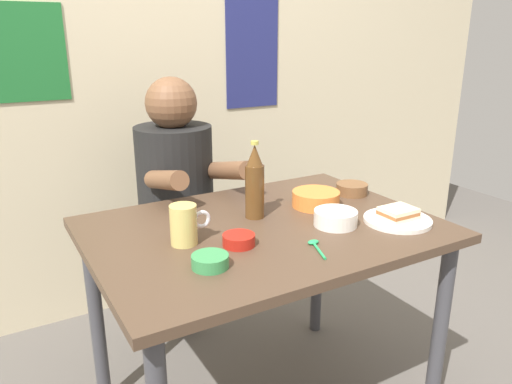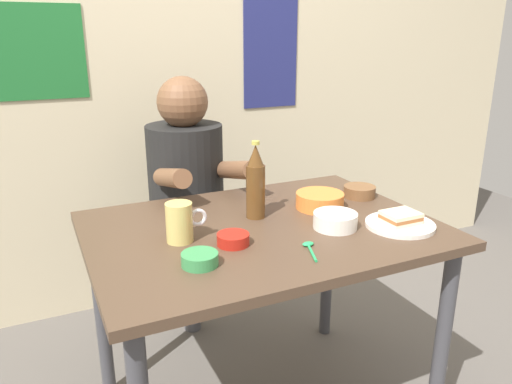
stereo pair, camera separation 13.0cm
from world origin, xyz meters
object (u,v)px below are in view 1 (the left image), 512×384
at_px(person_seated, 176,175).
at_px(stool, 180,264).
at_px(beer_bottle, 255,183).
at_px(dining_table, 264,252).
at_px(beer_mug, 184,225).
at_px(sandwich, 398,213).
at_px(plate_orange, 397,220).
at_px(dip_bowl_green, 210,261).

bearing_deg(person_seated, stool, 90.00).
height_order(person_seated, beer_bottle, person_seated).
relative_size(dining_table, beer_mug, 8.73).
bearing_deg(stool, person_seated, -90.00).
bearing_deg(dining_table, beer_bottle, 80.66).
height_order(person_seated, beer_mug, person_seated).
height_order(stool, sandwich, sandwich).
bearing_deg(sandwich, plate_orange, 0.00).
bearing_deg(person_seated, beer_mug, -108.92).
xyz_separation_m(beer_mug, dip_bowl_green, (-0.00, -0.18, -0.04)).
xyz_separation_m(person_seated, dip_bowl_green, (-0.22, -0.80, -0.01)).
bearing_deg(dip_bowl_green, person_seated, 74.96).
relative_size(stool, beer_mug, 3.57).
bearing_deg(beer_bottle, dining_table, -99.34).
xyz_separation_m(sandwich, beer_mug, (-0.67, 0.19, 0.03)).
distance_m(stool, dip_bowl_green, 0.94).
height_order(stool, plate_orange, plate_orange).
bearing_deg(sandwich, person_seated, 119.28).
bearing_deg(person_seated, plate_orange, -60.72).
xyz_separation_m(sandwich, beer_bottle, (-0.38, 0.28, 0.09)).
distance_m(plate_orange, sandwich, 0.02).
relative_size(dining_table, person_seated, 1.53).
distance_m(dining_table, person_seated, 0.63).
xyz_separation_m(beer_bottle, dip_bowl_green, (-0.29, -0.27, -0.10)).
distance_m(stool, plate_orange, 1.02).
xyz_separation_m(person_seated, beer_bottle, (0.07, -0.54, 0.09)).
relative_size(plate_orange, beer_bottle, 0.84).
xyz_separation_m(plate_orange, dip_bowl_green, (-0.67, 0.01, 0.01)).
relative_size(stool, person_seated, 0.63).
relative_size(plate_orange, beer_mug, 1.75).
relative_size(dining_table, sandwich, 10.00).
relative_size(stool, sandwich, 4.09).
relative_size(stool, beer_bottle, 1.72).
bearing_deg(beer_mug, beer_bottle, 17.05).
bearing_deg(dip_bowl_green, beer_mug, 89.55).
xyz_separation_m(person_seated, sandwich, (0.46, -0.81, 0.01)).
distance_m(person_seated, dip_bowl_green, 0.83).
distance_m(stool, beer_mug, 0.81).
bearing_deg(dining_table, beer_mug, -178.71).
xyz_separation_m(stool, sandwich, (0.46, -0.82, 0.42)).
distance_m(plate_orange, dip_bowl_green, 0.67).
bearing_deg(beer_mug, stool, 71.39).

